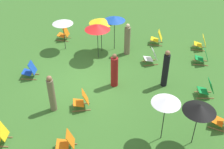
# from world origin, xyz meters

# --- Properties ---
(ground_plane) EXTENTS (40.00, 40.00, 0.00)m
(ground_plane) POSITION_xyz_m (0.00, 0.00, 0.00)
(ground_plane) COLOR #386B28
(deckchair_0) EXTENTS (0.62, 0.84, 0.83)m
(deckchair_0) POSITION_xyz_m (4.09, 0.21, 0.37)
(deckchair_0) COLOR olive
(deckchair_0) RESTS_ON ground
(deckchair_2) EXTENTS (0.52, 0.79, 0.83)m
(deckchair_2) POSITION_xyz_m (-3.91, 5.64, 0.37)
(deckchair_2) COLOR olive
(deckchair_2) RESTS_ON ground
(deckchair_3) EXTENTS (0.67, 0.86, 0.83)m
(deckchair_3) POSITION_xyz_m (1.84, 0.22, 0.37)
(deckchair_3) COLOR olive
(deckchair_3) RESTS_ON ground
(deckchair_4) EXTENTS (0.53, 0.79, 0.83)m
(deckchair_4) POSITION_xyz_m (-4.15, 3.22, 0.37)
(deckchair_4) COLOR olive
(deckchair_4) RESTS_ON ground
(deckchair_5) EXTENTS (0.49, 0.77, 0.83)m
(deckchair_5) POSITION_xyz_m (-2.40, 5.55, 0.37)
(deckchair_5) COLOR olive
(deckchair_5) RESTS_ON ground
(deckchair_6) EXTENTS (0.68, 0.87, 0.83)m
(deckchair_6) POSITION_xyz_m (2.17, 5.74, 0.37)
(deckchair_6) COLOR olive
(deckchair_6) RESTS_ON ground
(deckchair_7) EXTENTS (0.69, 0.87, 0.83)m
(deckchair_7) POSITION_xyz_m (-2.03, 2.94, 0.37)
(deckchair_7) COLOR olive
(deckchair_7) RESTS_ON ground
(deckchair_8) EXTENTS (0.57, 0.81, 0.83)m
(deckchair_8) POSITION_xyz_m (0.29, 5.41, 0.37)
(deckchair_8) COLOR olive
(deckchair_8) RESTS_ON ground
(deckchair_10) EXTENTS (0.53, 0.79, 0.83)m
(deckchair_10) POSITION_xyz_m (0.07, -2.74, 0.37)
(deckchair_10) COLOR olive
(deckchair_10) RESTS_ON ground
(deckchair_11) EXTENTS (0.52, 0.79, 0.83)m
(deckchair_11) POSITION_xyz_m (-3.89, -2.23, 0.37)
(deckchair_11) COLOR olive
(deckchair_11) RESTS_ON ground
(umbrella_0) EXTENTS (1.29, 1.29, 1.92)m
(umbrella_0) POSITION_xyz_m (-2.19, 0.14, 1.78)
(umbrella_0) COLOR black
(umbrella_0) RESTS_ON ground
(umbrella_1) EXTENTS (1.12, 1.12, 1.82)m
(umbrella_1) POSITION_xyz_m (3.12, 4.57, 1.68)
(umbrella_1) COLOR black
(umbrella_1) RESTS_ON ground
(umbrella_2) EXTENTS (1.27, 1.27, 1.88)m
(umbrella_2) POSITION_xyz_m (-2.92, 0.20, 1.77)
(umbrella_2) COLOR black
(umbrella_2) RESTS_ON ground
(umbrella_3) EXTENTS (1.00, 1.00, 1.92)m
(umbrella_3) POSITION_xyz_m (3.07, 3.47, 1.81)
(umbrella_3) COLOR black
(umbrella_3) RESTS_ON ground
(umbrella_4) EXTENTS (1.11, 1.11, 1.74)m
(umbrella_4) POSITION_xyz_m (-2.83, -1.87, 1.63)
(umbrella_4) COLOR black
(umbrella_4) RESTS_ON ground
(umbrella_5) EXTENTS (1.15, 1.15, 1.93)m
(umbrella_5) POSITION_xyz_m (-3.21, 0.86, 1.82)
(umbrella_5) COLOR black
(umbrella_5) RESTS_ON ground
(person_0) EXTENTS (0.42, 0.42, 1.67)m
(person_0) POSITION_xyz_m (0.11, 1.33, 0.78)
(person_0) COLOR maroon
(person_0) RESTS_ON ground
(person_1) EXTENTS (0.27, 0.27, 1.69)m
(person_1) POSITION_xyz_m (2.12, -0.93, 0.81)
(person_1) COLOR #72664C
(person_1) RESTS_ON ground
(person_2) EXTENTS (0.39, 0.39, 1.76)m
(person_2) POSITION_xyz_m (-2.81, 1.61, 0.83)
(person_2) COLOR #72664C
(person_2) RESTS_ON ground
(person_3) EXTENTS (0.35, 0.35, 1.84)m
(person_3) POSITION_xyz_m (-0.21, 3.59, 0.88)
(person_3) COLOR black
(person_3) RESTS_ON ground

